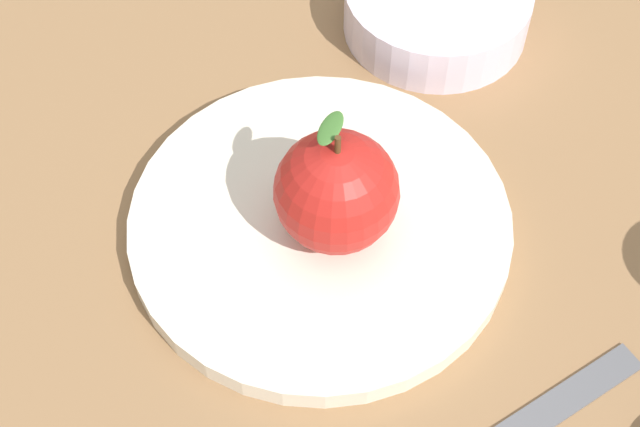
{
  "coord_description": "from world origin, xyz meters",
  "views": [
    {
      "loc": [
        -0.28,
        0.14,
        0.48
      ],
      "look_at": [
        0.02,
        0.01,
        0.02
      ],
      "focal_mm": 50.7,
      "sensor_mm": 36.0,
      "label": 1
    }
  ],
  "objects": [
    {
      "name": "dinner_plate",
      "position": [
        0.02,
        0.01,
        0.01
      ],
      "size": [
        0.24,
        0.24,
        0.02
      ],
      "color": "silver",
      "rests_on": "ground_plane"
    },
    {
      "name": "ground_plane",
      "position": [
        0.0,
        0.0,
        0.0
      ],
      "size": [
        2.4,
        2.4,
        0.0
      ],
      "primitive_type": "plane",
      "color": "olive"
    },
    {
      "name": "side_bowl",
      "position": [
        0.16,
        -0.14,
        0.02
      ],
      "size": [
        0.14,
        0.14,
        0.04
      ],
      "color": "silver",
      "rests_on": "ground_plane"
    },
    {
      "name": "apple",
      "position": [
        0.01,
        0.01,
        0.05
      ],
      "size": [
        0.08,
        0.08,
        0.09
      ],
      "color": "#B21E19",
      "rests_on": "dinner_plate"
    }
  ]
}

